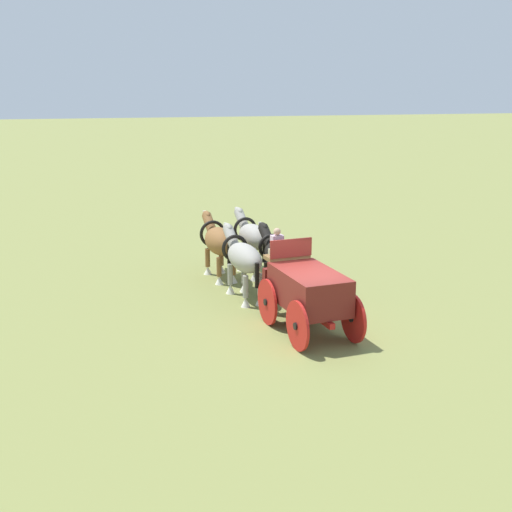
% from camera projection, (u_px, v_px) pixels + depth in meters
% --- Properties ---
extents(ground_plane, '(220.00, 220.00, 0.00)m').
position_uv_depth(ground_plane, '(308.00, 332.00, 19.88)').
color(ground_plane, olive).
extents(show_wagon, '(5.80, 2.27, 2.78)m').
position_uv_depth(show_wagon, '(307.00, 290.00, 19.69)').
color(show_wagon, maroon).
rests_on(show_wagon, ground).
extents(draft_horse_rear_near, '(3.19, 1.22, 2.23)m').
position_uv_depth(draft_horse_rear_near, '(243.00, 258.00, 22.65)').
color(draft_horse_rear_near, '#9E998E').
rests_on(draft_horse_rear_near, ground).
extents(draft_horse_rear_off, '(3.11, 1.19, 2.17)m').
position_uv_depth(draft_horse_rear_off, '(280.00, 256.00, 23.12)').
color(draft_horse_rear_off, black).
rests_on(draft_horse_rear_off, ground).
extents(draft_horse_lead_near, '(3.01, 1.26, 2.22)m').
position_uv_depth(draft_horse_lead_near, '(219.00, 242.00, 25.00)').
color(draft_horse_lead_near, brown).
rests_on(draft_horse_lead_near, ground).
extents(draft_horse_lead_off, '(3.05, 1.20, 2.26)m').
position_uv_depth(draft_horse_lead_off, '(252.00, 238.00, 25.45)').
color(draft_horse_lead_off, '#9E998E').
rests_on(draft_horse_lead_off, ground).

